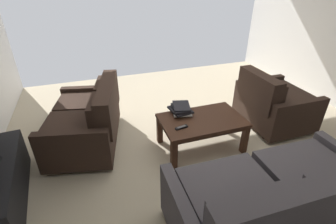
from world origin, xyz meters
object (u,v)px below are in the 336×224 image
Objects in this scene: armchair_side at (273,103)px; tv_remote at (181,127)px; loveseat_near at (89,120)px; coffee_table at (202,123)px; sofa_main at (276,200)px; book_stack at (181,109)px.

tv_remote is (1.57, 0.28, 0.08)m from armchair_side.
loveseat_near is 1.48m from coffee_table.
sofa_main is 1.25× the size of loveseat_near.
loveseat_near reaches higher than book_stack.
coffee_table is at bearing -161.30° from tv_remote.
sofa_main is 1.57m from book_stack.
loveseat_near is at bearing -16.40° from book_stack.
book_stack reaches higher than coffee_table.
tv_remote is at bearing 146.61° from loveseat_near.
sofa_main is at bearing 51.77° from armchair_side.
armchair_side is at bearing 171.27° from loveseat_near.
armchair_side is 2.85× the size of book_stack.
sofa_main is at bearing 108.32° from tv_remote.
coffee_table is at bearing 157.15° from loveseat_near.
armchair_side is at bearing -171.99° from coffee_table.
sofa_main is 1.86× the size of armchair_side.
coffee_table is (0.07, -1.31, 0.01)m from sofa_main.
loveseat_near is at bearing -52.69° from sofa_main.
loveseat_near is 1.49× the size of armchair_side.
book_stack is (1.44, -0.06, 0.13)m from armchair_side.
tv_remote is (0.13, 0.34, -0.05)m from book_stack.
armchair_side reaches higher than book_stack.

